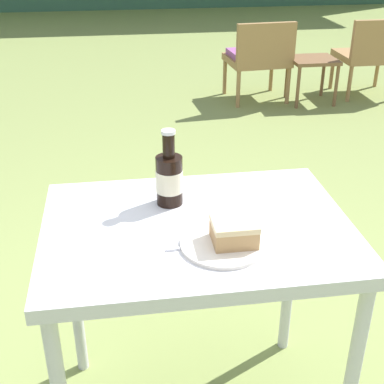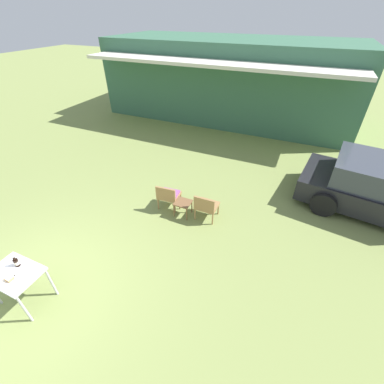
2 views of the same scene
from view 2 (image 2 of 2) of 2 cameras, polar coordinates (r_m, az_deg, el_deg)
name	(u,v)px [view 2 (image 2 of 2)]	position (r m, az deg, el deg)	size (l,w,h in m)	color
ground_plane	(30,298)	(5.92, -32.28, -19.37)	(60.00, 60.00, 0.00)	olive
cabin_building	(230,79)	(13.08, 8.37, 23.63)	(10.88, 5.45, 3.30)	#38664C
parked_car	(383,189)	(8.03, 36.77, 0.48)	(4.17, 2.53, 1.33)	black
wicker_chair_cushioned	(168,195)	(6.66, -5.27, -0.60)	(0.56, 0.52, 0.72)	#9E7547
wicker_chair_plain	(206,205)	(6.29, 3.13, -3.01)	(0.52, 0.48, 0.72)	#9E7547
garden_side_table	(183,204)	(6.45, -2.04, -2.69)	(0.40, 0.37, 0.40)	brown
patio_table	(16,276)	(5.44, -34.57, -15.11)	(0.86, 0.63, 0.76)	silver
cake_on_plate	(9,279)	(5.29, -35.57, -15.41)	(0.22, 0.22, 0.07)	silver
cola_bottle_near	(16,262)	(5.41, -34.45, -12.76)	(0.08, 0.08, 0.23)	black
fork	(6,278)	(5.37, -35.95, -15.18)	(0.17, 0.02, 0.01)	silver
loose_bottle_cap	(15,275)	(5.32, -34.68, -15.00)	(0.03, 0.03, 0.01)	silver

